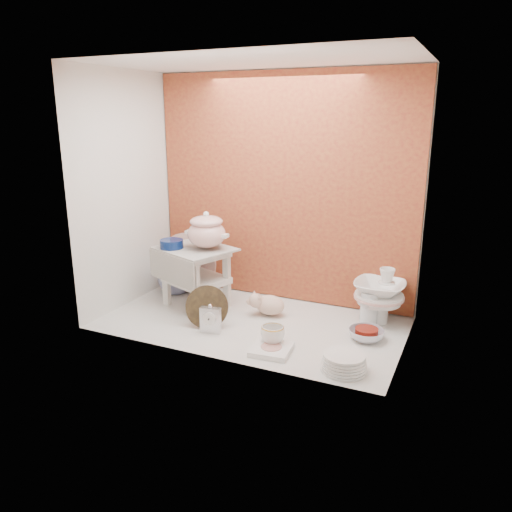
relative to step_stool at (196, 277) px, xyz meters
The scene contains 17 objects.
ground 0.51m from the step_stool, 13.42° to the right, with size 1.80×1.80×0.00m, color silver.
niche_shell 0.86m from the step_stool, ahead, with size 1.86×1.03×1.53m.
step_stool is the anchor object (origin of this frame).
soup_tureen 0.33m from the step_stool, 10.89° to the left, with size 0.28×0.28×0.24m, color white, non-canonical shape.
cobalt_bowl 0.27m from the step_stool, 154.78° to the right, with size 0.15×0.15×0.06m, color #0A1D52.
floral_platter 0.29m from the step_stool, 133.93° to the left, with size 0.43×0.05×0.43m, color white, non-canonical shape.
blue_white_vase 0.32m from the step_stool, 149.47° to the left, with size 0.25×0.25×0.26m, color silver.
lacquer_tray 0.36m from the step_stool, 48.93° to the right, with size 0.26×0.11×0.25m, color black, non-canonical shape.
mantel_clock 0.46m from the step_stool, 48.70° to the right, with size 0.12×0.04×0.17m, color silver.
plush_pig 0.53m from the step_stool, ahead, with size 0.24×0.16×0.14m, color #D3AB95.
teacup_saucer 0.80m from the step_stool, 26.56° to the right, with size 0.19×0.19×0.01m, color white.
gold_rim_teacup 0.78m from the step_stool, 26.56° to the right, with size 0.13×0.13×0.10m, color white.
lattice_dish 0.85m from the step_stool, 30.44° to the right, with size 0.21×0.21×0.03m, color white.
dinner_plate_stack 1.22m from the step_stool, 22.11° to the right, with size 0.23×0.23×0.09m, color white.
crystal_bowl 1.16m from the step_stool, ahead, with size 0.20×0.20×0.06m, color silver.
clear_glass_vase 1.12m from the step_stool, ahead, with size 0.10×0.10×0.21m, color silver.
porcelain_tower 1.17m from the step_stool, 11.31° to the left, with size 0.31×0.31×0.35m, color white, non-canonical shape.
Camera 1 is at (1.20, -2.55, 1.22)m, focal length 35.01 mm.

